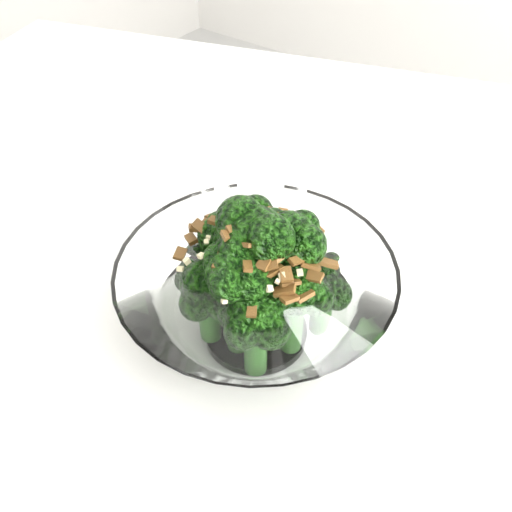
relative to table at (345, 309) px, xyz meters
The scene contains 2 objects.
table is the anchor object (origin of this frame).
broccoli_dish 0.17m from the table, 98.90° to the right, with size 0.20×0.20×0.12m.
Camera 1 is at (0.16, -0.40, 1.10)m, focal length 40.00 mm.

